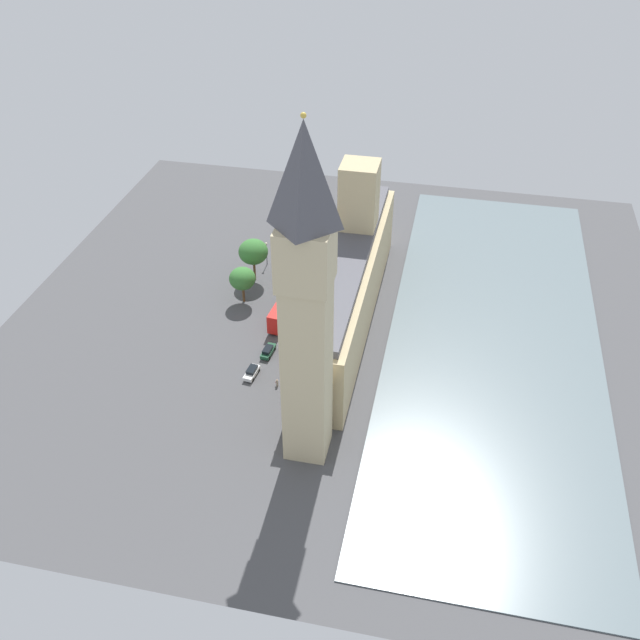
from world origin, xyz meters
TOP-DOWN VIEW (x-y plane):
  - ground_plane at (0.00, 0.00)m, footprint 140.09×140.09m
  - river_thames at (-33.40, 0.00)m, footprint 43.28×126.08m
  - parliament_building at (-1.99, -1.66)m, footprint 10.92×66.06m
  - clock_tower at (-2.17, 38.13)m, footprint 8.09×8.09m
  - double_decker_bus_midblock at (10.41, -23.00)m, footprint 3.07×10.61m
  - car_blue_kerbside at (11.87, -12.65)m, footprint 1.84×4.11m
  - car_black_under_trees at (13.03, -4.27)m, footprint 2.06×4.22m
  - double_decker_bus_by_river_gate at (11.57, 3.82)m, footprint 3.52×10.69m
  - car_dark_green_far_end at (11.46, 14.92)m, footprint 2.22×4.94m
  - car_white_opposite_hall at (12.84, 21.92)m, footprint 2.35×4.82m
  - pedestrian_leading at (7.20, 23.85)m, footprint 0.69×0.66m
  - pedestrian_trailing at (6.27, 7.10)m, footprint 0.60×0.66m
  - pedestrian_near_tower at (7.12, 12.91)m, footprint 0.65×0.60m
  - plane_tree_corner at (21.89, -11.21)m, footprint 6.78×6.78m
  - plane_tree_slot_10 at (21.78, -2.07)m, footprint 5.85×5.85m
  - street_lamp_slot_11 at (20.86, -18.18)m, footprint 0.56×0.56m

SIDE VIEW (x-z plane):
  - ground_plane at x=0.00m, z-range 0.00..0.00m
  - river_thames at x=-33.40m, z-range 0.00..0.25m
  - pedestrian_near_tower at x=7.12m, z-range -0.08..1.45m
  - pedestrian_trailing at x=6.27m, z-range -0.08..1.48m
  - pedestrian_leading at x=7.20m, z-range -0.08..1.57m
  - car_blue_kerbside at x=11.87m, z-range 0.01..1.75m
  - car_black_under_trees at x=13.03m, z-range 0.02..1.76m
  - car_white_opposite_hall at x=12.84m, z-range 0.02..1.76m
  - car_dark_green_far_end at x=11.46m, z-range 0.02..1.76m
  - double_decker_bus_midblock at x=10.41m, z-range 0.26..5.01m
  - double_decker_bus_by_river_gate at x=11.57m, z-range 0.26..5.01m
  - street_lamp_slot_11 at x=20.86m, z-range 1.23..7.33m
  - plane_tree_slot_10 at x=21.78m, z-range 1.78..10.38m
  - plane_tree_corner at x=21.89m, z-range 2.31..12.75m
  - parliament_building at x=-1.99m, z-range -6.26..24.84m
  - clock_tower at x=-2.17m, z-range 1.07..61.02m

